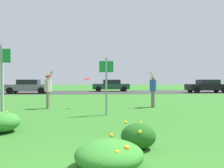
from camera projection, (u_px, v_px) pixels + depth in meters
name	position (u px, v px, depth m)	size (l,w,h in m)	color
ground_plane	(93.00, 102.00, 14.79)	(120.00, 120.00, 0.00)	#2D6B23
highway_strip	(93.00, 92.00, 27.18)	(120.00, 8.29, 0.01)	#2D2D30
highway_center_stripe	(93.00, 92.00, 27.18)	(120.00, 0.16, 0.00)	yellow
daylily_clump_mid_right	(109.00, 155.00, 3.68)	(1.08, 1.14, 0.45)	#2D7526
daylily_clump_mid_left	(138.00, 136.00, 4.74)	(0.71, 0.66, 0.54)	#1E5619
daylily_clump_front_right	(0.00, 122.00, 6.26)	(1.02, 0.99, 0.58)	#337F2D
sign_post_near_path	(2.00, 76.00, 7.51)	(0.56, 0.10, 2.51)	#93969B
sign_post_by_roadside	(106.00, 80.00, 9.33)	(0.56, 0.10, 2.27)	#93969B
person_thrower_red_cap_gray_shirt	(48.00, 88.00, 11.50)	(0.40, 0.49, 1.86)	#B2B2B7
person_catcher_blue_shirt	(153.00, 88.00, 12.03)	(0.42, 0.49, 1.86)	#2D4C9E
frisbee_red	(87.00, 79.00, 11.73)	(0.26, 0.24, 0.13)	red
car_black_leftmost	(207.00, 86.00, 26.36)	(4.50, 2.00, 1.45)	black
car_dark_green_center_left	(111.00, 85.00, 29.21)	(4.50, 2.00, 1.45)	#194C2D
car_gray_center_right	(28.00, 86.00, 24.75)	(4.50, 2.00, 1.45)	slate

